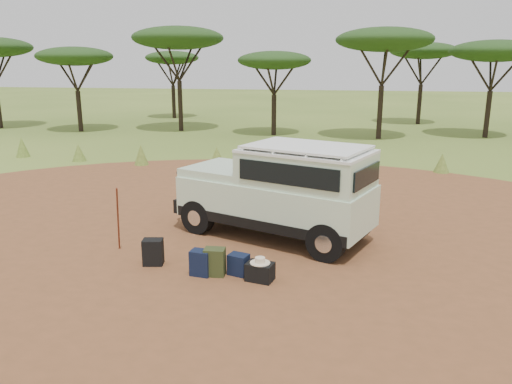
% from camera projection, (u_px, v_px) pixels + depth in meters
% --- Properties ---
extents(ground, '(140.00, 140.00, 0.00)m').
position_uv_depth(ground, '(237.00, 243.00, 11.75)').
color(ground, '#536B26').
rests_on(ground, ground).
extents(dirt_clearing, '(23.00, 23.00, 0.01)m').
position_uv_depth(dirt_clearing, '(237.00, 242.00, 11.75)').
color(dirt_clearing, brown).
rests_on(dirt_clearing, ground).
extents(grass_fringe, '(36.60, 1.60, 0.90)m').
position_uv_depth(grass_fringe, '(289.00, 159.00, 19.87)').
color(grass_fringe, '#536B26').
rests_on(grass_fringe, ground).
extents(acacia_treeline, '(46.70, 13.20, 6.26)m').
position_uv_depth(acacia_treeline, '(325.00, 50.00, 29.22)').
color(acacia_treeline, black).
rests_on(acacia_treeline, ground).
extents(safari_vehicle, '(5.04, 3.41, 2.30)m').
position_uv_depth(safari_vehicle, '(281.00, 193.00, 11.85)').
color(safari_vehicle, silver).
rests_on(safari_vehicle, ground).
extents(walking_staff, '(0.31, 0.49, 1.55)m').
position_uv_depth(walking_staff, '(118.00, 219.00, 10.94)').
color(walking_staff, brown).
rests_on(walking_staff, ground).
extents(backpack_black, '(0.46, 0.37, 0.56)m').
position_uv_depth(backpack_black, '(153.00, 252.00, 10.40)').
color(backpack_black, black).
rests_on(backpack_black, ground).
extents(backpack_navy, '(0.43, 0.33, 0.52)m').
position_uv_depth(backpack_navy, '(201.00, 263.00, 9.88)').
color(backpack_navy, black).
rests_on(backpack_navy, ground).
extents(backpack_olive, '(0.42, 0.32, 0.56)m').
position_uv_depth(backpack_olive, '(215.00, 262.00, 9.87)').
color(backpack_olive, '#353E1C').
rests_on(backpack_olive, ground).
extents(duffel_navy, '(0.45, 0.38, 0.43)m').
position_uv_depth(duffel_navy, '(239.00, 265.00, 9.92)').
color(duffel_navy, black).
rests_on(duffel_navy, ground).
extents(hard_case, '(0.57, 0.46, 0.36)m').
position_uv_depth(hard_case, '(260.00, 272.00, 9.65)').
color(hard_case, black).
rests_on(hard_case, ground).
extents(stuff_sack, '(0.34, 0.34, 0.28)m').
position_uv_depth(stuff_sack, '(204.00, 265.00, 10.08)').
color(stuff_sack, black).
rests_on(stuff_sack, ground).
extents(safari_hat, '(0.39, 0.39, 0.11)m').
position_uv_depth(safari_hat, '(260.00, 261.00, 9.60)').
color(safari_hat, beige).
rests_on(safari_hat, hard_case).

